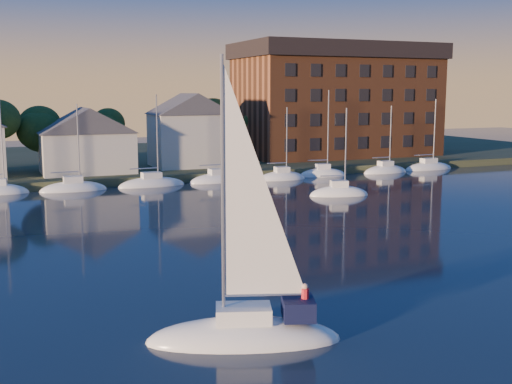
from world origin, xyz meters
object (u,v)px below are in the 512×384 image
hero_sailboat (247,329)px  drifting_sailboat_right (339,195)px  condo_block (336,99)px  clubhouse_centre (86,139)px  clubhouse_east (190,129)px

hero_sailboat → drifting_sailboat_right: 41.51m
condo_block → hero_sailboat: condo_block is taller
hero_sailboat → drifting_sailboat_right: hero_sailboat is taller
clubhouse_centre → drifting_sailboat_right: (23.04, -22.59, -5.04)m
clubhouse_east → drifting_sailboat_right: (9.04, -24.59, -5.90)m
hero_sailboat → drifting_sailboat_right: (24.22, 33.71, -0.48)m
drifting_sailboat_right → condo_block: bearing=76.3°
clubhouse_east → hero_sailboat: hero_sailboat is taller
clubhouse_centre → clubhouse_east: (14.00, 2.00, 0.87)m
clubhouse_centre → hero_sailboat: 56.50m
clubhouse_centre → drifting_sailboat_right: 32.66m
clubhouse_east → hero_sailboat: size_ratio=0.77×
clubhouse_centre → condo_block: (40.00, 7.95, 4.66)m
condo_block → drifting_sailboat_right: (-16.96, -30.54, -9.69)m
clubhouse_centre → condo_block: 41.05m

